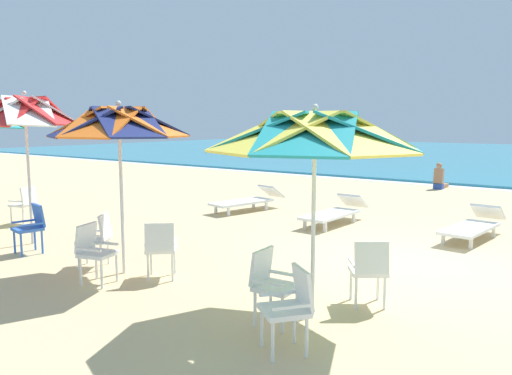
{
  "coord_description": "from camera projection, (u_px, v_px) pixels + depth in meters",
  "views": [
    {
      "loc": [
        2.64,
        -7.82,
        2.31
      ],
      "look_at": [
        -3.35,
        0.22,
        1.0
      ],
      "focal_mm": 35.34,
      "sensor_mm": 36.0,
      "label": 1
    }
  ],
  "objects": [
    {
      "name": "sun_lounger_1",
      "position": [
        473.0,
        225.0,
        9.95
      ],
      "size": [
        0.83,
        2.19,
        0.62
      ],
      "color": "white",
      "rests_on": "ground"
    },
    {
      "name": "beach_umbrella_1",
      "position": [
        119.0,
        124.0,
        7.46
      ],
      "size": [
        2.09,
        2.09,
        2.62
      ],
      "color": "silver",
      "rests_on": "ground"
    },
    {
      "name": "plastic_chair_1",
      "position": [
        271.0,
        282.0,
        5.76
      ],
      "size": [
        0.5,
        0.48,
        0.87
      ],
      "color": "white",
      "rests_on": "ground"
    },
    {
      "name": "ground_plane",
      "position": [
        415.0,
        267.0,
        8.09
      ],
      "size": [
        80.0,
        80.0,
        0.0
      ],
      "primitive_type": "plane",
      "color": "#D3B784"
    },
    {
      "name": "beach_umbrella_2",
      "position": [
        25.0,
        114.0,
        9.31
      ],
      "size": [
        2.01,
        2.01,
        2.88
      ],
      "color": "silver",
      "rests_on": "ground"
    },
    {
      "name": "plastic_chair_0",
      "position": [
        369.0,
        268.0,
        6.29
      ],
      "size": [
        0.62,
        0.63,
        0.87
      ],
      "color": "white",
      "rests_on": "ground"
    },
    {
      "name": "plastic_chair_7",
      "position": [
        25.0,
        202.0,
        11.41
      ],
      "size": [
        0.56,
        0.54,
        0.87
      ],
      "color": "white",
      "rests_on": "ground"
    },
    {
      "name": "plastic_chair_2",
      "position": [
        290.0,
        304.0,
        5.04
      ],
      "size": [
        0.62,
        0.63,
        0.87
      ],
      "color": "white",
      "rests_on": "ground"
    },
    {
      "name": "sun_lounger_3",
      "position": [
        247.0,
        200.0,
        13.14
      ],
      "size": [
        1.04,
        2.23,
        0.62
      ],
      "color": "white",
      "rests_on": "ground"
    },
    {
      "name": "beach_umbrella_0",
      "position": [
        315.0,
        133.0,
        5.76
      ],
      "size": [
        2.53,
        2.53,
        2.51
      ],
      "color": "silver",
      "rests_on": "ground"
    },
    {
      "name": "plastic_chair_4",
      "position": [
        97.0,
        237.0,
        8.01
      ],
      "size": [
        0.63,
        0.62,
        0.87
      ],
      "color": "white",
      "rests_on": "ground"
    },
    {
      "name": "sun_lounger_2",
      "position": [
        335.0,
        212.0,
        11.41
      ],
      "size": [
        0.7,
        2.16,
        0.62
      ],
      "color": "white",
      "rests_on": "ground"
    },
    {
      "name": "plastic_chair_3",
      "position": [
        161.0,
        246.0,
        7.39
      ],
      "size": [
        0.63,
        0.63,
        0.87
      ],
      "color": "white",
      "rests_on": "ground"
    },
    {
      "name": "beachgoer_seated",
      "position": [
        440.0,
        180.0,
        17.49
      ],
      "size": [
        0.3,
        0.93,
        0.92
      ],
      "color": "#2D4CA5",
      "rests_on": "ground"
    },
    {
      "name": "plastic_chair_5",
      "position": [
        94.0,
        250.0,
        7.2
      ],
      "size": [
        0.57,
        0.55,
        0.87
      ],
      "color": "white",
      "rests_on": "ground"
    },
    {
      "name": "plastic_chair_6",
      "position": [
        31.0,
        225.0,
        8.89
      ],
      "size": [
        0.51,
        0.54,
        0.87
      ],
      "color": "blue",
      "rests_on": "ground"
    }
  ]
}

